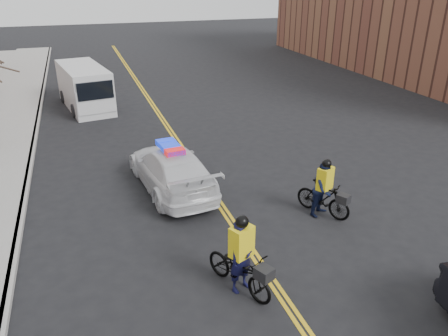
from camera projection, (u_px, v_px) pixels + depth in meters
The scene contains 8 objects.
ground at pixel (252, 252), 11.67m from camera, with size 120.00×120.00×0.00m, color black.
center_line_left at pixel (180, 148), 18.56m from camera, with size 0.10×60.00×0.01m, color gold.
center_line_right at pixel (184, 148), 18.61m from camera, with size 0.10×60.00×0.01m, color gold.
curb at pixel (30, 165), 16.81m from camera, with size 0.20×60.00×0.15m, color gray.
police_cruiser at pixel (171, 169), 14.86m from camera, with size 2.55×5.20×1.61m.
cargo_van at pixel (85, 88), 23.68m from camera, with size 2.84×5.64×2.26m.
cyclist_near at pixel (241, 264), 10.08m from camera, with size 1.48×2.12×1.97m.
cyclist_far at pixel (324, 193), 13.24m from camera, with size 1.34×1.83×1.84m.
Camera 1 is at (-3.82, -8.97, 6.85)m, focal length 35.00 mm.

